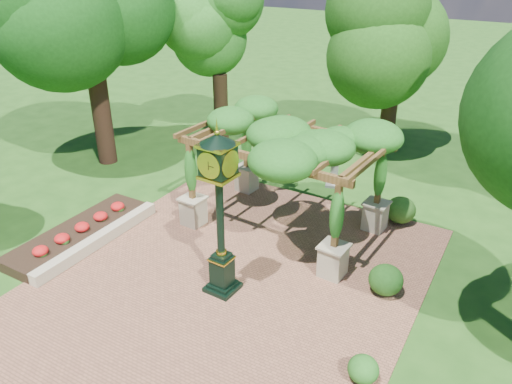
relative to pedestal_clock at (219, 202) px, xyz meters
The scene contains 12 objects.
ground 2.84m from the pedestal_clock, 95.08° to the right, with size 120.00×120.00×0.00m, color #1E4714.
brick_plaza 2.80m from the pedestal_clock, 96.50° to the left, with size 10.00×12.00×0.04m, color brown.
border_wall 5.32m from the pedestal_clock, behind, with size 0.35×5.00×0.40m, color #C6B793.
flower_bed 6.13m from the pedestal_clock, behind, with size 1.50×5.00×0.36m, color red.
pedestal_clock is the anchor object (origin of this frame).
pergola 3.92m from the pedestal_clock, 91.78° to the left, with size 6.32×4.24×3.81m.
sundial 8.10m from the pedestal_clock, 89.00° to the left, with size 0.73×0.73×1.07m.
shrub_front 5.18m from the pedestal_clock, 14.47° to the right, with size 0.69×0.69×0.62m, color #215A19.
shrub_mid 5.02m from the pedestal_clock, 28.13° to the left, with size 0.94×0.94×0.84m, color #205116.
shrub_back 7.31m from the pedestal_clock, 62.48° to the left, with size 1.01×1.01×0.91m, color #2B5919.
tree_west_far 12.35m from the pedestal_clock, 123.63° to the left, with size 3.53×3.53×8.11m.
tree_north 13.05m from the pedestal_clock, 87.06° to the left, with size 4.10×4.10×7.48m.
Camera 1 is at (6.43, -8.63, 8.67)m, focal length 35.00 mm.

